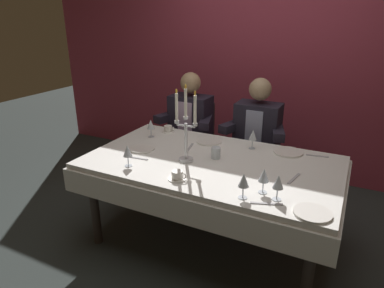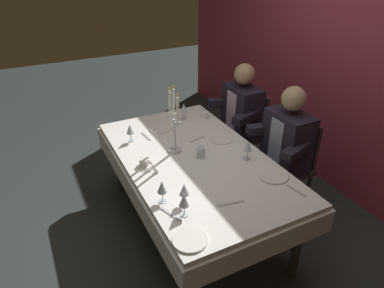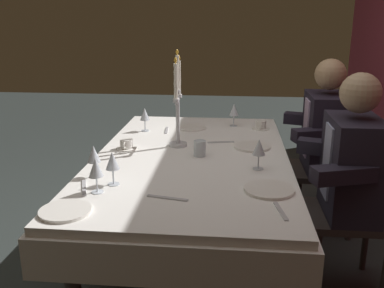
{
  "view_description": "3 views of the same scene",
  "coord_description": "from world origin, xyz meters",
  "px_view_note": "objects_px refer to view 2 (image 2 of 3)",
  "views": [
    {
      "loc": [
        0.94,
        -2.21,
        1.78
      ],
      "look_at": [
        -0.17,
        -0.0,
        0.84
      ],
      "focal_mm": 31.89,
      "sensor_mm": 36.0,
      "label": 1
    },
    {
      "loc": [
        2.15,
        -1.11,
        2.24
      ],
      "look_at": [
        -0.04,
        -0.0,
        0.85
      ],
      "focal_mm": 32.59,
      "sensor_mm": 36.0,
      "label": 2
    },
    {
      "loc": [
        2.36,
        0.23,
        1.52
      ],
      "look_at": [
        -0.11,
        -0.01,
        0.77
      ],
      "focal_mm": 40.26,
      "sensor_mm": 36.0,
      "label": 3
    }
  ],
  "objects_px": {
    "wine_glass_5": "(184,190)",
    "coffee_cup_1": "(204,115)",
    "wine_glass_1": "(248,147)",
    "seated_diner_0": "(242,110)",
    "candelabra": "(174,126)",
    "dining_table": "(195,170)",
    "dinner_plate_2": "(221,138)",
    "coffee_cup_0": "(144,163)",
    "water_tumbler_0": "(201,153)",
    "wine_glass_2": "(184,108)",
    "wine_glass_4": "(130,130)",
    "dinner_plate_3": "(273,175)",
    "wine_glass_3": "(162,187)",
    "dinner_plate_0": "(160,129)",
    "wine_glass_0": "(184,201)",
    "dinner_plate_1": "(190,240)",
    "seated_diner_1": "(288,140)"
  },
  "relations": [
    {
      "from": "coffee_cup_1",
      "to": "seated_diner_0",
      "type": "bearing_deg",
      "value": 88.47
    },
    {
      "from": "dinner_plate_2",
      "to": "coffee_cup_0",
      "type": "bearing_deg",
      "value": -82.37
    },
    {
      "from": "dinner_plate_2",
      "to": "wine_glass_4",
      "type": "bearing_deg",
      "value": -114.02
    },
    {
      "from": "candelabra",
      "to": "dinner_plate_1",
      "type": "xyz_separation_m",
      "value": [
        0.97,
        -0.34,
        -0.23
      ]
    },
    {
      "from": "dining_table",
      "to": "wine_glass_4",
      "type": "relative_size",
      "value": 11.83
    },
    {
      "from": "coffee_cup_0",
      "to": "seated_diner_0",
      "type": "relative_size",
      "value": 0.11
    },
    {
      "from": "wine_glass_0",
      "to": "coffee_cup_0",
      "type": "bearing_deg",
      "value": -177.6
    },
    {
      "from": "dining_table",
      "to": "wine_glass_2",
      "type": "bearing_deg",
      "value": 161.19
    },
    {
      "from": "wine_glass_4",
      "to": "dinner_plate_3",
      "type": "bearing_deg",
      "value": 38.05
    },
    {
      "from": "dinner_plate_1",
      "to": "wine_glass_5",
      "type": "xyz_separation_m",
      "value": [
        -0.32,
        0.12,
        0.11
      ]
    },
    {
      "from": "dinner_plate_3",
      "to": "wine_glass_4",
      "type": "distance_m",
      "value": 1.27
    },
    {
      "from": "coffee_cup_1",
      "to": "seated_diner_0",
      "type": "distance_m",
      "value": 0.45
    },
    {
      "from": "dining_table",
      "to": "coffee_cup_1",
      "type": "relative_size",
      "value": 14.7
    },
    {
      "from": "coffee_cup_1",
      "to": "wine_glass_4",
      "type": "bearing_deg",
      "value": -80.74
    },
    {
      "from": "dinner_plate_3",
      "to": "wine_glass_2",
      "type": "height_order",
      "value": "wine_glass_2"
    },
    {
      "from": "dining_table",
      "to": "dinner_plate_1",
      "type": "bearing_deg",
      "value": -28.82
    },
    {
      "from": "wine_glass_5",
      "to": "water_tumbler_0",
      "type": "height_order",
      "value": "wine_glass_5"
    },
    {
      "from": "wine_glass_4",
      "to": "wine_glass_5",
      "type": "bearing_deg",
      "value": 2.74
    },
    {
      "from": "wine_glass_5",
      "to": "coffee_cup_1",
      "type": "relative_size",
      "value": 1.24
    },
    {
      "from": "wine_glass_2",
      "to": "seated_diner_0",
      "type": "xyz_separation_m",
      "value": [
        0.08,
        0.65,
        -0.12
      ]
    },
    {
      "from": "wine_glass_2",
      "to": "coffee_cup_0",
      "type": "xyz_separation_m",
      "value": [
        0.63,
        -0.64,
        -0.09
      ]
    },
    {
      "from": "wine_glass_2",
      "to": "wine_glass_4",
      "type": "bearing_deg",
      "value": -72.06
    },
    {
      "from": "dining_table",
      "to": "wine_glass_0",
      "type": "height_order",
      "value": "wine_glass_0"
    },
    {
      "from": "dinner_plate_0",
      "to": "coffee_cup_1",
      "type": "xyz_separation_m",
      "value": [
        -0.04,
        0.49,
        0.02
      ]
    },
    {
      "from": "wine_glass_5",
      "to": "water_tumbler_0",
      "type": "relative_size",
      "value": 1.82
    },
    {
      "from": "dinner_plate_1",
      "to": "wine_glass_3",
      "type": "xyz_separation_m",
      "value": [
        -0.41,
        -0.0,
        0.11
      ]
    },
    {
      "from": "candelabra",
      "to": "seated_diner_0",
      "type": "distance_m",
      "value": 1.11
    },
    {
      "from": "wine_glass_1",
      "to": "water_tumbler_0",
      "type": "distance_m",
      "value": 0.38
    },
    {
      "from": "wine_glass_4",
      "to": "coffee_cup_0",
      "type": "height_order",
      "value": "wine_glass_4"
    },
    {
      "from": "wine_glass_1",
      "to": "seated_diner_0",
      "type": "height_order",
      "value": "seated_diner_0"
    },
    {
      "from": "dining_table",
      "to": "wine_glass_1",
      "type": "xyz_separation_m",
      "value": [
        0.21,
        0.37,
        0.24
      ]
    },
    {
      "from": "dining_table",
      "to": "wine_glass_5",
      "type": "height_order",
      "value": "wine_glass_5"
    },
    {
      "from": "dinner_plate_3",
      "to": "wine_glass_0",
      "type": "xyz_separation_m",
      "value": [
        0.09,
        -0.78,
        0.11
      ]
    },
    {
      "from": "dining_table",
      "to": "dinner_plate_2",
      "type": "relative_size",
      "value": 8.65
    },
    {
      "from": "dinner_plate_0",
      "to": "wine_glass_3",
      "type": "bearing_deg",
      "value": -21.28
    },
    {
      "from": "dinner_plate_3",
      "to": "coffee_cup_1",
      "type": "bearing_deg",
      "value": 178.7
    },
    {
      "from": "dining_table",
      "to": "coffee_cup_0",
      "type": "relative_size",
      "value": 14.7
    },
    {
      "from": "wine_glass_3",
      "to": "seated_diner_0",
      "type": "bearing_deg",
      "value": 127.5
    },
    {
      "from": "wine_glass_3",
      "to": "seated_diner_0",
      "type": "distance_m",
      "value": 1.68
    },
    {
      "from": "water_tumbler_0",
      "to": "coffee_cup_1",
      "type": "bearing_deg",
      "value": 149.37
    },
    {
      "from": "dinner_plate_0",
      "to": "wine_glass_5",
      "type": "distance_m",
      "value": 1.13
    },
    {
      "from": "wine_glass_5",
      "to": "seated_diner_0",
      "type": "height_order",
      "value": "seated_diner_0"
    },
    {
      "from": "wine_glass_0",
      "to": "wine_glass_4",
      "type": "height_order",
      "value": "same"
    },
    {
      "from": "dining_table",
      "to": "candelabra",
      "type": "distance_m",
      "value": 0.41
    },
    {
      "from": "dinner_plate_3",
      "to": "coffee_cup_0",
      "type": "xyz_separation_m",
      "value": [
        -0.57,
        -0.81,
        0.02
      ]
    },
    {
      "from": "dinner_plate_0",
      "to": "wine_glass_3",
      "type": "distance_m",
      "value": 1.08
    },
    {
      "from": "dinner_plate_1",
      "to": "seated_diner_1",
      "type": "distance_m",
      "value": 1.5
    },
    {
      "from": "candelabra",
      "to": "wine_glass_0",
      "type": "height_order",
      "value": "candelabra"
    },
    {
      "from": "wine_glass_4",
      "to": "water_tumbler_0",
      "type": "xyz_separation_m",
      "value": [
        0.52,
        0.42,
        -0.07
      ]
    },
    {
      "from": "water_tumbler_0",
      "to": "coffee_cup_0",
      "type": "distance_m",
      "value": 0.46
    }
  ]
}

